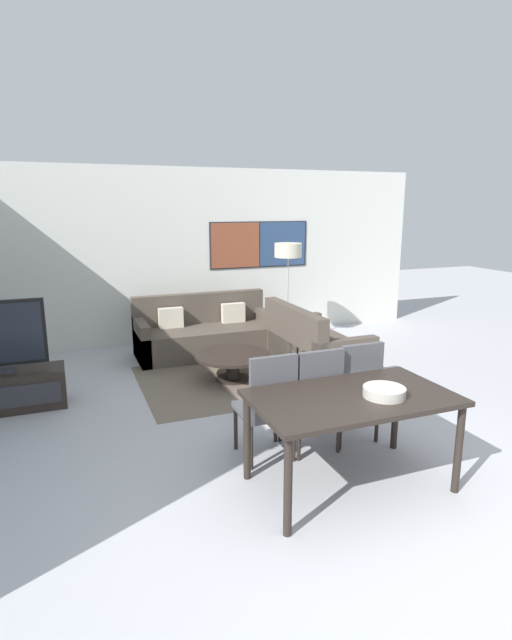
{
  "coord_description": "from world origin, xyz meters",
  "views": [
    {
      "loc": [
        -2.15,
        -2.36,
        2.2
      ],
      "look_at": [
        -0.16,
        2.7,
        0.95
      ],
      "focal_mm": 28.0,
      "sensor_mm": 36.0,
      "label": 1
    }
  ],
  "objects_px": {
    "floor_lamp": "(288,256)",
    "tv_console": "(0,392)",
    "sofa_side": "(311,349)",
    "dining_chair_left": "(268,402)",
    "sofa_main": "(205,335)",
    "fruit_bowl": "(384,391)",
    "dining_table": "(352,405)",
    "coffee_table": "(233,360)",
    "dining_chair_centre": "(314,395)",
    "dining_chair_right": "(354,387)"
  },
  "relations": [
    {
      "from": "floor_lamp",
      "to": "tv_console",
      "type": "bearing_deg",
      "value": -162.07
    },
    {
      "from": "sofa_side",
      "to": "dining_chair_left",
      "type": "relative_size",
      "value": 1.65
    },
    {
      "from": "sofa_main",
      "to": "sofa_side",
      "type": "xyz_separation_m",
      "value": [
        1.16,
        -1.27,
        -0.0
      ]
    },
    {
      "from": "sofa_main",
      "to": "fruit_bowl",
      "type": "relative_size",
      "value": 6.33
    },
    {
      "from": "sofa_main",
      "to": "fruit_bowl",
      "type": "bearing_deg",
      "value": -86.12
    },
    {
      "from": "dining_table",
      "to": "floor_lamp",
      "type": "xyz_separation_m",
      "value": [
        1.31,
        4.01,
        0.74
      ]
    },
    {
      "from": "tv_console",
      "to": "sofa_main",
      "type": "distance_m",
      "value": 2.99
    },
    {
      "from": "dining_table",
      "to": "fruit_bowl",
      "type": "bearing_deg",
      "value": -28.08
    },
    {
      "from": "coffee_table",
      "to": "dining_chair_centre",
      "type": "relative_size",
      "value": 0.98
    },
    {
      "from": "sofa_side",
      "to": "fruit_bowl",
      "type": "bearing_deg",
      "value": 162.86
    },
    {
      "from": "dining_table",
      "to": "floor_lamp",
      "type": "height_order",
      "value": "floor_lamp"
    },
    {
      "from": "dining_table",
      "to": "fruit_bowl",
      "type": "distance_m",
      "value": 0.27
    },
    {
      "from": "sofa_main",
      "to": "dining_chair_left",
      "type": "distance_m",
      "value": 3.42
    },
    {
      "from": "fruit_bowl",
      "to": "dining_table",
      "type": "bearing_deg",
      "value": 151.92
    },
    {
      "from": "dining_table",
      "to": "dining_chair_centre",
      "type": "height_order",
      "value": "dining_chair_centre"
    },
    {
      "from": "sofa_side",
      "to": "dining_chair_left",
      "type": "distance_m",
      "value": 2.63
    },
    {
      "from": "tv_console",
      "to": "dining_table",
      "type": "bearing_deg",
      "value": -44.35
    },
    {
      "from": "dining_chair_centre",
      "to": "fruit_bowl",
      "type": "xyz_separation_m",
      "value": [
        0.21,
        -0.73,
        0.27
      ]
    },
    {
      "from": "sofa_main",
      "to": "floor_lamp",
      "type": "relative_size",
      "value": 1.27
    },
    {
      "from": "fruit_bowl",
      "to": "floor_lamp",
      "type": "distance_m",
      "value": 4.31
    },
    {
      "from": "dining_chair_centre",
      "to": "dining_chair_right",
      "type": "xyz_separation_m",
      "value": [
        0.45,
        0.05,
        0.0
      ]
    },
    {
      "from": "dining_chair_left",
      "to": "fruit_bowl",
      "type": "xyz_separation_m",
      "value": [
        0.66,
        -0.73,
        0.27
      ]
    },
    {
      "from": "dining_chair_left",
      "to": "floor_lamp",
      "type": "relative_size",
      "value": 0.61
    },
    {
      "from": "sofa_main",
      "to": "dining_chair_left",
      "type": "relative_size",
      "value": 2.09
    },
    {
      "from": "tv_console",
      "to": "dining_chair_centre",
      "type": "distance_m",
      "value": 3.46
    },
    {
      "from": "tv_console",
      "to": "dining_table",
      "type": "relative_size",
      "value": 0.86
    },
    {
      "from": "dining_table",
      "to": "dining_chair_left",
      "type": "xyz_separation_m",
      "value": [
        -0.45,
        0.62,
        -0.15
      ]
    },
    {
      "from": "sofa_side",
      "to": "dining_table",
      "type": "xyz_separation_m",
      "value": [
        -1.09,
        -2.74,
        0.41
      ]
    },
    {
      "from": "sofa_main",
      "to": "dining_chair_left",
      "type": "xyz_separation_m",
      "value": [
        -0.38,
        -3.38,
        0.26
      ]
    },
    {
      "from": "dining_table",
      "to": "fruit_bowl",
      "type": "height_order",
      "value": "fruit_bowl"
    },
    {
      "from": "tv_console",
      "to": "dining_chair_right",
      "type": "relative_size",
      "value": 1.36
    },
    {
      "from": "dining_chair_centre",
      "to": "dining_table",
      "type": "bearing_deg",
      "value": -90.0
    },
    {
      "from": "sofa_main",
      "to": "dining_chair_left",
      "type": "height_order",
      "value": "dining_chair_left"
    },
    {
      "from": "sofa_main",
      "to": "sofa_side",
      "type": "height_order",
      "value": "same"
    },
    {
      "from": "dining_chair_centre",
      "to": "dining_chair_left",
      "type": "bearing_deg",
      "value": 179.44
    },
    {
      "from": "coffee_table",
      "to": "floor_lamp",
      "type": "height_order",
      "value": "floor_lamp"
    },
    {
      "from": "dining_chair_left",
      "to": "dining_chair_centre",
      "type": "height_order",
      "value": "same"
    },
    {
      "from": "coffee_table",
      "to": "tv_console",
      "type": "bearing_deg",
      "value": -179.96
    },
    {
      "from": "dining_chair_left",
      "to": "dining_chair_right",
      "type": "height_order",
      "value": "same"
    },
    {
      "from": "dining_table",
      "to": "dining_chair_left",
      "type": "distance_m",
      "value": 0.78
    },
    {
      "from": "sofa_main",
      "to": "dining_table",
      "type": "distance_m",
      "value": 4.03
    },
    {
      "from": "sofa_side",
      "to": "dining_table",
      "type": "relative_size",
      "value": 1.04
    },
    {
      "from": "dining_chair_centre",
      "to": "fruit_bowl",
      "type": "height_order",
      "value": "dining_chair_centre"
    },
    {
      "from": "dining_chair_centre",
      "to": "sofa_main",
      "type": "bearing_deg",
      "value": 91.15
    },
    {
      "from": "coffee_table",
      "to": "floor_lamp",
      "type": "relative_size",
      "value": 0.59
    },
    {
      "from": "coffee_table",
      "to": "fruit_bowl",
      "type": "relative_size",
      "value": 2.97
    },
    {
      "from": "tv_console",
      "to": "sofa_side",
      "type": "relative_size",
      "value": 0.83
    },
    {
      "from": "dining_chair_left",
      "to": "floor_lamp",
      "type": "height_order",
      "value": "floor_lamp"
    },
    {
      "from": "sofa_main",
      "to": "dining_chair_centre",
      "type": "relative_size",
      "value": 2.09
    },
    {
      "from": "tv_console",
      "to": "sofa_main",
      "type": "relative_size",
      "value": 0.65
    }
  ]
}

